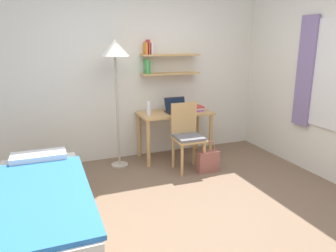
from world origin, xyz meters
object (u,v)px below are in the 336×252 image
at_px(desk, 175,121).
at_px(desk_chair, 187,134).
at_px(book_stack, 196,108).
at_px(handbag, 208,161).
at_px(water_bottle, 149,108).
at_px(laptop, 176,108).
at_px(bed, 42,211).
at_px(standing_lamp, 115,55).

distance_m(desk, desk_chair, 0.50).
xyz_separation_m(desk, desk_chair, (-0.03, -0.50, -0.07)).
height_order(book_stack, handbag, book_stack).
relative_size(water_bottle, book_stack, 0.88).
xyz_separation_m(desk, laptop, (0.02, 0.01, 0.18)).
xyz_separation_m(desk, book_stack, (0.36, 0.01, 0.17)).
bearing_deg(handbag, bed, -160.55).
xyz_separation_m(desk_chair, standing_lamp, (-0.86, 0.45, 1.07)).
height_order(desk_chair, book_stack, desk_chair).
distance_m(standing_lamp, water_bottle, 0.89).
height_order(water_bottle, book_stack, water_bottle).
relative_size(desk, book_stack, 4.62).
distance_m(laptop, book_stack, 0.34).
height_order(desk, book_stack, book_stack).
relative_size(laptop, handbag, 0.76).
xyz_separation_m(desk_chair, book_stack, (0.38, 0.50, 0.24)).
bearing_deg(bed, water_bottle, 43.36).
relative_size(desk_chair, laptop, 2.74).
xyz_separation_m(bed, book_stack, (2.30, 1.47, 0.51)).
relative_size(desk, water_bottle, 5.27).
xyz_separation_m(desk_chair, water_bottle, (-0.40, 0.46, 0.31)).
height_order(bed, handbag, bed).
relative_size(bed, laptop, 6.00).
bearing_deg(handbag, water_bottle, 133.14).
height_order(desk_chair, standing_lamp, standing_lamp).
height_order(bed, desk, desk).
xyz_separation_m(bed, handbag, (2.14, 0.76, -0.08)).
bearing_deg(laptop, standing_lamp, -176.48).
bearing_deg(handbag, laptop, 104.29).
height_order(desk, standing_lamp, standing_lamp).
bearing_deg(handbag, desk, 106.20).
distance_m(desk, standing_lamp, 1.33).
xyz_separation_m(desk_chair, laptop, (0.05, 0.51, 0.26)).
relative_size(bed, standing_lamp, 1.14).
bearing_deg(bed, book_stack, 32.62).
xyz_separation_m(desk, water_bottle, (-0.43, -0.03, 0.23)).
bearing_deg(water_bottle, laptop, 5.26).
relative_size(laptop, water_bottle, 1.63).
height_order(bed, desk_chair, desk_chair).
distance_m(laptop, handbag, 0.96).
xyz_separation_m(laptop, handbag, (0.18, -0.71, -0.61)).
bearing_deg(handbag, standing_lamp, 148.94).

